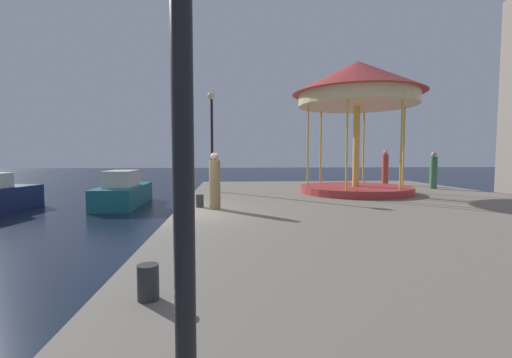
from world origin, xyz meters
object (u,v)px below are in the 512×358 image
object	(u,v)px
bollard_north	(200,201)
person_near_carousel	(433,171)
bollard_center	(148,282)
person_mid_promenade	(385,168)
carousel	(357,95)
lamp_post_mid_promenade	(212,124)
motorboat_teal	(124,192)
person_by_the_water	(215,183)

from	to	relation	value
bollard_north	person_near_carousel	bearing A→B (deg)	25.71
bollard_center	person_near_carousel	distance (m)	16.45
bollard_center	person_mid_promenade	size ratio (longest dim) A/B	0.21
carousel	person_near_carousel	distance (m)	5.89
lamp_post_mid_promenade	person_mid_promenade	distance (m)	10.31
motorboat_teal	bollard_north	bearing A→B (deg)	-55.93
lamp_post_mid_promenade	bollard_north	size ratio (longest dim) A/B	11.23
bollard_north	lamp_post_mid_promenade	bearing A→B (deg)	88.10
person_mid_promenade	person_by_the_water	bearing A→B (deg)	-137.97
carousel	lamp_post_mid_promenade	xyz separation A→B (m)	(-6.24, 1.27, -1.16)
motorboat_teal	person_near_carousel	xyz separation A→B (m)	(15.14, -0.92, 1.00)
bollard_center	person_by_the_water	xyz separation A→B (m)	(0.48, 6.59, 0.60)
lamp_post_mid_promenade	bollard_north	bearing A→B (deg)	-91.90
person_near_carousel	person_by_the_water	world-z (taller)	person_near_carousel
person_mid_promenade	person_near_carousel	xyz separation A→B (m)	(1.19, -2.69, -0.06)
person_near_carousel	person_by_the_water	distance (m)	11.90
person_near_carousel	person_mid_promenade	bearing A→B (deg)	113.88
motorboat_teal	carousel	size ratio (longest dim) A/B	0.88
lamp_post_mid_promenade	person_near_carousel	world-z (taller)	lamp_post_mid_promenade
carousel	person_by_the_water	xyz separation A→B (m)	(-5.91, -4.01, -3.40)
carousel	person_near_carousel	bearing A→B (deg)	19.96
bollard_center	motorboat_teal	bearing A→B (deg)	107.66
person_by_the_water	person_near_carousel	bearing A→B (deg)	28.44
bollard_center	bollard_north	bearing A→B (deg)	90.04
carousel	person_by_the_water	size ratio (longest dim) A/B	3.28
motorboat_teal	person_mid_promenade	xyz separation A→B (m)	(13.95, 1.77, 1.06)
person_near_carousel	motorboat_teal	bearing A→B (deg)	176.53
carousel	person_near_carousel	size ratio (longest dim) A/B	3.10
lamp_post_mid_promenade	person_mid_promenade	size ratio (longest dim) A/B	2.32
carousel	bollard_north	bearing A→B (deg)	-150.51
bollard_center	person_mid_promenade	world-z (taller)	person_mid_promenade
carousel	lamp_post_mid_promenade	world-z (taller)	carousel
bollard_north	motorboat_teal	bearing A→B (deg)	124.07
motorboat_teal	person_mid_promenade	distance (m)	14.10
person_mid_promenade	lamp_post_mid_promenade	bearing A→B (deg)	-162.26
motorboat_teal	carousel	world-z (taller)	carousel
lamp_post_mid_promenade	person_by_the_water	distance (m)	5.76
motorboat_teal	person_by_the_water	size ratio (longest dim) A/B	2.88
lamp_post_mid_promenade	bollard_center	bearing A→B (deg)	-90.76
lamp_post_mid_promenade	bollard_center	size ratio (longest dim) A/B	11.23
bollard_north	bollard_center	size ratio (longest dim) A/B	1.00
person_mid_promenade	person_by_the_water	xyz separation A→B (m)	(-9.27, -8.36, -0.11)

